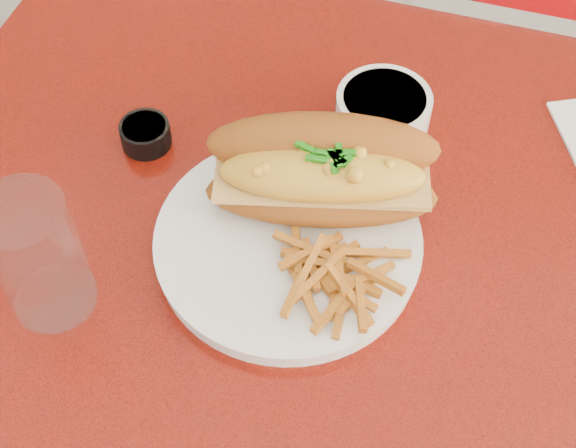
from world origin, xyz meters
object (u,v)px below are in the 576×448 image
(booth_bench_far, at_px, (489,83))
(gravy_ramekin, at_px, (382,114))
(fork, at_px, (348,236))
(sauce_cup_left, at_px, (145,134))
(water_tumbler, at_px, (38,257))
(diner_table, at_px, (435,371))
(dinner_plate, at_px, (288,243))
(mac_hoagie, at_px, (322,171))

(booth_bench_far, xyz_separation_m, gravy_ramekin, (-0.12, -0.64, 0.51))
(fork, xyz_separation_m, sauce_cup_left, (-0.23, 0.07, -0.00))
(water_tumbler, bearing_deg, fork, 29.07)
(booth_bench_far, height_order, gravy_ramekin, booth_bench_far)
(fork, bearing_deg, water_tumbler, 86.20)
(fork, relative_size, sauce_cup_left, 1.97)
(diner_table, distance_m, dinner_plate, 0.24)
(diner_table, bearing_deg, fork, 169.82)
(booth_bench_far, distance_m, fork, 0.94)
(gravy_ramekin, height_order, sauce_cup_left, gravy_ramekin)
(mac_hoagie, distance_m, sauce_cup_left, 0.21)
(dinner_plate, distance_m, fork, 0.06)
(mac_hoagie, xyz_separation_m, water_tumbler, (-0.20, -0.17, 0.01))
(mac_hoagie, bearing_deg, booth_bench_far, 64.23)
(diner_table, relative_size, booth_bench_far, 1.03)
(booth_bench_far, bearing_deg, water_tumbler, -110.96)
(diner_table, height_order, sauce_cup_left, sauce_cup_left)
(diner_table, xyz_separation_m, fork, (-0.11, 0.02, 0.18))
(booth_bench_far, relative_size, sauce_cup_left, 18.52)
(booth_bench_far, height_order, sauce_cup_left, booth_bench_far)
(diner_table, bearing_deg, booth_bench_far, 90.00)
(diner_table, height_order, gravy_ramekin, gravy_ramekin)
(diner_table, distance_m, booth_bench_far, 0.87)
(dinner_plate, distance_m, water_tumbler, 0.23)
(diner_table, bearing_deg, water_tumbler, -162.26)
(diner_table, relative_size, sauce_cup_left, 18.98)
(diner_table, relative_size, fork, 9.65)
(diner_table, bearing_deg, mac_hoagie, 159.68)
(mac_hoagie, relative_size, gravy_ramekin, 2.34)
(gravy_ramekin, height_order, water_tumbler, water_tumbler)
(sauce_cup_left, xyz_separation_m, water_tumbler, (-0.01, -0.20, 0.05))
(dinner_plate, distance_m, gravy_ramekin, 0.18)
(fork, bearing_deg, diner_table, -133.05)
(diner_table, distance_m, mac_hoagie, 0.27)
(mac_hoagie, height_order, fork, mac_hoagie)
(sauce_cup_left, relative_size, water_tumbler, 0.49)
(mac_hoagie, bearing_deg, gravy_ramekin, 59.50)
(fork, relative_size, gravy_ramekin, 1.25)
(fork, bearing_deg, mac_hoagie, 13.23)
(booth_bench_far, height_order, dinner_plate, booth_bench_far)
(diner_table, xyz_separation_m, dinner_plate, (-0.17, 0.00, 0.17))
(water_tumbler, bearing_deg, booth_bench_far, 69.04)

